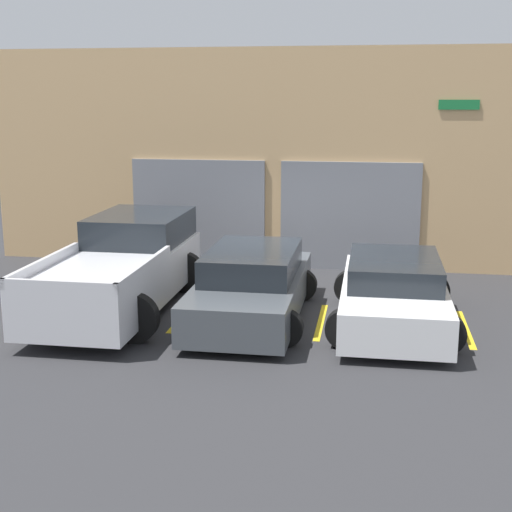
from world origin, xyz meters
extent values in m
plane|color=#2D2D30|center=(0.00, 0.00, 0.00)|extent=(28.00, 28.00, 0.00)
cube|color=tan|center=(0.00, 3.30, 2.62)|extent=(14.65, 0.60, 5.24)
cube|color=slate|center=(-2.05, 2.96, 1.30)|extent=(3.30, 0.08, 2.60)
cube|color=slate|center=(1.65, 2.96, 1.30)|extent=(3.30, 0.08, 2.60)
cube|color=#197238|center=(4.03, 2.97, 3.92)|extent=(0.90, 0.03, 0.22)
cube|color=silver|center=(-2.61, -1.27, 0.68)|extent=(1.95, 5.28, 0.88)
cube|color=#1E2328|center=(-2.61, 0.18, 1.41)|extent=(1.79, 2.38, 0.59)
cube|color=silver|center=(-3.55, -2.46, 1.21)|extent=(0.08, 2.91, 0.18)
cube|color=silver|center=(-1.68, -2.46, 1.21)|extent=(0.08, 2.91, 0.18)
cube|color=silver|center=(-2.61, -3.88, 1.21)|extent=(1.95, 0.08, 0.18)
cylinder|color=black|center=(-3.48, 0.36, 0.43)|extent=(0.87, 0.22, 0.87)
cylinder|color=black|center=(-1.75, 0.36, 0.43)|extent=(0.87, 0.22, 0.87)
cylinder|color=black|center=(-3.48, -2.91, 0.43)|extent=(0.87, 0.22, 0.87)
cylinder|color=black|center=(-1.75, -2.91, 0.43)|extent=(0.87, 0.22, 0.87)
cube|color=white|center=(2.61, -1.27, 0.49)|extent=(1.83, 4.33, 0.67)
cube|color=#1E2328|center=(2.61, -1.17, 1.04)|extent=(1.61, 2.38, 0.43)
cylinder|color=black|center=(1.81, 0.07, 0.34)|extent=(0.68, 0.22, 0.68)
cylinder|color=black|center=(3.42, 0.07, 0.34)|extent=(0.68, 0.22, 0.68)
cylinder|color=black|center=(1.81, -2.62, 0.34)|extent=(0.68, 0.22, 0.68)
cylinder|color=black|center=(3.42, -2.62, 0.34)|extent=(0.68, 0.22, 0.68)
cube|color=#474C51|center=(0.00, -1.27, 0.48)|extent=(1.82, 4.56, 0.68)
cube|color=#1E2328|center=(0.00, -1.16, 1.07)|extent=(1.60, 2.51, 0.50)
cylinder|color=black|center=(-0.80, 0.14, 0.32)|extent=(0.63, 0.22, 0.63)
cylinder|color=black|center=(0.80, 0.14, 0.32)|extent=(0.63, 0.22, 0.63)
cylinder|color=black|center=(-0.80, -2.69, 0.32)|extent=(0.63, 0.22, 0.63)
cylinder|color=black|center=(0.80, -2.69, 0.32)|extent=(0.63, 0.22, 0.63)
cube|color=gold|center=(-3.92, -1.27, 0.00)|extent=(0.12, 2.20, 0.01)
cube|color=gold|center=(-1.31, -1.27, 0.00)|extent=(0.12, 2.20, 0.01)
cube|color=gold|center=(1.31, -1.27, 0.00)|extent=(0.12, 2.20, 0.01)
cube|color=gold|center=(3.92, -1.27, 0.00)|extent=(0.12, 2.20, 0.01)
camera|label=1|loc=(2.17, -13.97, 4.10)|focal=50.00mm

